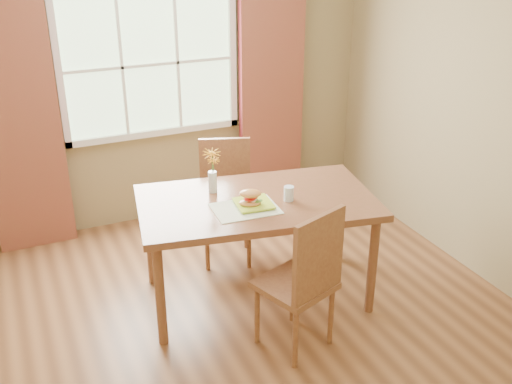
{
  "coord_description": "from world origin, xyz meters",
  "views": [
    {
      "loc": [
        -1.28,
        -3.33,
        2.68
      ],
      "look_at": [
        0.28,
        0.19,
        0.91
      ],
      "focal_mm": 42.0,
      "sensor_mm": 36.0,
      "label": 1
    }
  ],
  "objects": [
    {
      "name": "room",
      "position": [
        0.0,
        0.0,
        1.35
      ],
      "size": [
        4.24,
        3.84,
        2.74
      ],
      "color": "brown",
      "rests_on": "ground"
    },
    {
      "name": "curtain_left",
      "position": [
        -1.15,
        1.78,
        1.1
      ],
      "size": [
        0.65,
        0.08,
        2.2
      ],
      "primitive_type": "cube",
      "color": "maroon",
      "rests_on": "room"
    },
    {
      "name": "water_glass",
      "position": [
        0.51,
        0.13,
        0.88
      ],
      "size": [
        0.07,
        0.07,
        0.11
      ],
      "color": "silver",
      "rests_on": "dining_table"
    },
    {
      "name": "croissant_sandwich",
      "position": [
        0.21,
        0.13,
        0.9
      ],
      "size": [
        0.19,
        0.16,
        0.12
      ],
      "rotation": [
        0.0,
        0.0,
        -0.4
      ],
      "color": "#E0954C",
      "rests_on": "plate"
    },
    {
      "name": "chair_far",
      "position": [
        0.34,
        0.94,
        0.56
      ],
      "size": [
        0.54,
        0.54,
        1.03
      ],
      "rotation": [
        0.0,
        0.0,
        -0.33
      ],
      "color": "brown",
      "rests_on": "room"
    },
    {
      "name": "plate",
      "position": [
        0.24,
        0.15,
        0.84
      ],
      "size": [
        0.27,
        0.27,
        0.01
      ],
      "primitive_type": "cube",
      "rotation": [
        0.0,
        0.0,
        -0.1
      ],
      "color": "#B2D635",
      "rests_on": "placemat"
    },
    {
      "name": "flower_vase",
      "position": [
        0.07,
        0.49,
        1.03
      ],
      "size": [
        0.13,
        0.13,
        0.33
      ],
      "color": "silver",
      "rests_on": "dining_table"
    },
    {
      "name": "curtain_right",
      "position": [
        1.15,
        1.78,
        1.1
      ],
      "size": [
        0.65,
        0.08,
        2.2
      ],
      "primitive_type": "cube",
      "color": "maroon",
      "rests_on": "room"
    },
    {
      "name": "placemat",
      "position": [
        0.17,
        0.13,
        0.83
      ],
      "size": [
        0.47,
        0.36,
        0.01
      ],
      "primitive_type": "cube",
      "rotation": [
        0.0,
        0.0,
        -0.06
      ],
      "color": "beige",
      "rests_on": "dining_table"
    },
    {
      "name": "chair_near",
      "position": [
        0.34,
        -0.47,
        0.58
      ],
      "size": [
        0.56,
        0.56,
        1.05
      ],
      "rotation": [
        0.0,
        0.0,
        0.35
      ],
      "color": "brown",
      "rests_on": "room"
    },
    {
      "name": "dining_table",
      "position": [
        0.31,
        0.24,
        0.74
      ],
      "size": [
        1.84,
        1.23,
        0.83
      ],
      "rotation": [
        0.0,
        0.0,
        -0.17
      ],
      "color": "brown",
      "rests_on": "room"
    },
    {
      "name": "window",
      "position": [
        0.0,
        1.87,
        1.5
      ],
      "size": [
        1.62,
        0.06,
        1.32
      ],
      "color": "#B5DBA5",
      "rests_on": "room"
    }
  ]
}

